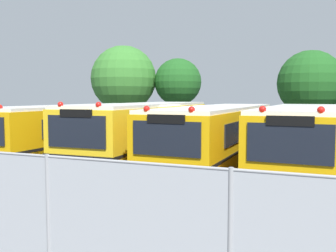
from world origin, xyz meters
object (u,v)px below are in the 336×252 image
school_bus_1 (145,130)px  school_bus_3 (303,137)px  tree_2 (308,82)px  tree_0 (124,78)px  traffic_cone (8,222)px  school_bus_0 (79,128)px  tree_1 (177,81)px  school_bus_2 (219,133)px

school_bus_1 → school_bus_3: (6.42, -0.30, -0.03)m
tree_2 → school_bus_3: bearing=-88.5°
school_bus_1 → tree_0: bearing=-58.7°
school_bus_1 → traffic_cone: bearing=96.9°
school_bus_1 → school_bus_0: bearing=-3.0°
tree_0 → tree_1: (3.88, 1.13, -0.25)m
school_bus_2 → tree_1: size_ratio=1.92×
school_bus_1 → school_bus_3: bearing=176.1°
tree_2 → traffic_cone: tree_2 is taller
school_bus_1 → tree_0: size_ratio=1.55×
school_bus_0 → school_bus_2: school_bus_2 is taller
tree_0 → traffic_cone: size_ratio=10.51×
school_bus_0 → tree_2: tree_2 is taller
school_bus_2 → tree_2: tree_2 is taller
tree_0 → tree_2: tree_0 is taller
school_bus_3 → tree_1: bearing=-51.6°
school_bus_2 → school_bus_1: bearing=2.5°
tree_1 → tree_2: tree_2 is taller
school_bus_1 → school_bus_2: bearing=-179.7°
school_bus_1 → tree_0: 13.31m
school_bus_1 → tree_2: bearing=-118.0°
school_bus_3 → tree_0: size_ratio=1.53×
school_bus_2 → tree_0: bearing=-45.7°
school_bus_0 → school_bus_1: bearing=178.7°
traffic_cone → school_bus_2: bearing=77.7°
school_bus_1 → tree_2: 13.72m
school_bus_0 → school_bus_2: (6.69, -0.03, 0.00)m
school_bus_3 → school_bus_1: bearing=-1.8°
school_bus_3 → tree_2: tree_2 is taller
school_bus_2 → school_bus_0: bearing=0.8°
school_bus_0 → tree_1: bearing=-91.0°
school_bus_1 → school_bus_2: school_bus_1 is taller
school_bus_3 → tree_0: 17.75m
tree_0 → school_bus_1: bearing=-57.5°
tree_0 → tree_2: size_ratio=1.14×
tree_0 → traffic_cone: tree_0 is taller
school_bus_1 → traffic_cone: 9.14m
school_bus_2 → tree_2: (2.85, 11.98, 2.39)m
school_bus_3 → tree_2: bearing=-87.7°
school_bus_0 → traffic_cone: size_ratio=17.48×
school_bus_0 → tree_2: (9.54, 11.95, 2.40)m
school_bus_3 → traffic_cone: size_ratio=16.08×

